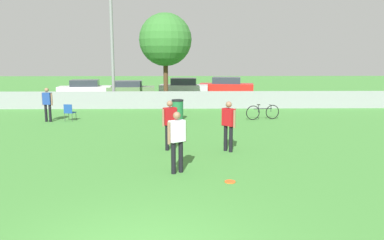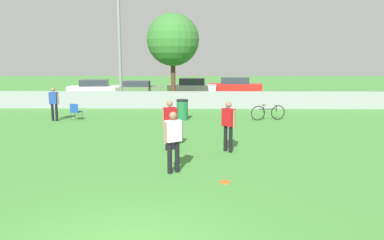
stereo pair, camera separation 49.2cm
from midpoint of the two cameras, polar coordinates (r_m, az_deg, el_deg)
The scene contains 15 objects.
fence_backline at distance 23.55m, azimuth -3.73°, elevation 3.06°, with size 27.87×0.07×1.21m.
light_pole at distance 24.68m, azimuth -12.82°, elevation 15.35°, with size 0.90×0.36×10.02m.
tree_near_pole at distance 25.95m, azimuth -4.64°, elevation 12.08°, with size 3.57×3.57×6.17m.
player_defender_red at distance 12.73m, azimuth 4.48°, elevation -0.36°, with size 0.46×0.47×1.73m.
player_thrower_red at distance 12.95m, azimuth -4.47°, elevation -0.20°, with size 0.52×0.42×1.73m.
player_receiver_white at distance 10.32m, azimuth -3.67°, elevation -2.68°, with size 0.51×0.43×1.73m.
spectator_in_blue at distance 20.08m, azimuth -21.84°, elevation 2.54°, with size 0.57×0.31×1.70m.
frisbee_disc at distance 9.84m, azimuth 4.38°, elevation -9.35°, with size 0.29×0.29×0.03m.
folding_chair_sideline at distance 20.03m, azimuth -18.86°, elevation 1.26°, with size 0.53×0.53×0.86m.
bicycle_sideline at distance 19.70m, azimuth 10.03°, elevation 1.19°, with size 1.81×0.55×0.80m.
trash_bin at distance 19.26m, azimuth -2.94°, elevation 1.57°, with size 0.61×0.61×1.06m.
parked_car_white at distance 31.68m, azimuth -16.41°, elevation 4.58°, with size 4.35×2.30×1.41m.
parked_car_olive at distance 31.23m, azimuth -10.10°, elevation 4.69°, with size 4.36×1.99×1.31m.
parked_car_silver at distance 31.37m, azimuth -1.71°, elevation 4.98°, with size 4.10×1.92×1.50m.
parked_car_red at distance 32.76m, azimuth 4.83°, elevation 5.17°, with size 4.82×2.48×1.51m.
Camera 1 is at (0.80, -5.38, 3.19)m, focal length 35.00 mm.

